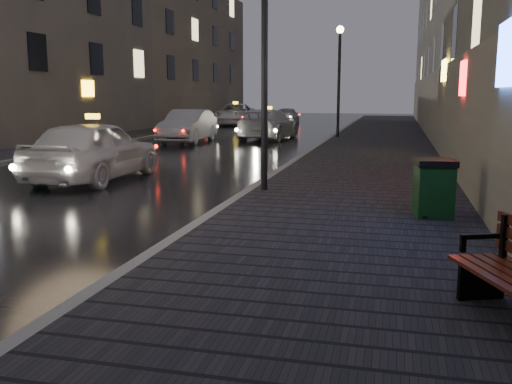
# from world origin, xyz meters

# --- Properties ---
(ground) EXTENTS (120.00, 120.00, 0.00)m
(ground) POSITION_xyz_m (0.00, 0.00, 0.00)
(ground) COLOR black
(ground) RESTS_ON ground
(sidewalk) EXTENTS (4.60, 58.00, 0.15)m
(sidewalk) POSITION_xyz_m (3.90, 21.00, 0.07)
(sidewalk) COLOR black
(sidewalk) RESTS_ON ground
(curb) EXTENTS (0.20, 58.00, 0.15)m
(curb) POSITION_xyz_m (1.50, 21.00, 0.07)
(curb) COLOR slate
(curb) RESTS_ON ground
(sidewalk_far) EXTENTS (2.40, 58.00, 0.15)m
(sidewalk_far) POSITION_xyz_m (-8.70, 21.00, 0.07)
(sidewalk_far) COLOR black
(sidewalk_far) RESTS_ON ground
(curb_far) EXTENTS (0.20, 58.00, 0.15)m
(curb_far) POSITION_xyz_m (-7.40, 21.00, 0.07)
(curb_far) COLOR slate
(curb_far) RESTS_ON ground
(building_near) EXTENTS (1.80, 50.00, 13.00)m
(building_near) POSITION_xyz_m (7.10, 25.00, 6.50)
(building_near) COLOR #605B54
(building_near) RESTS_ON ground
(building_far_c) EXTENTS (6.00, 22.00, 11.00)m
(building_far_c) POSITION_xyz_m (-13.50, 39.00, 5.50)
(building_far_c) COLOR #6B6051
(building_far_c) RESTS_ON ground
(lamp_near) EXTENTS (0.36, 0.36, 5.28)m
(lamp_near) POSITION_xyz_m (1.85, 6.00, 3.49)
(lamp_near) COLOR black
(lamp_near) RESTS_ON sidewalk
(lamp_far) EXTENTS (0.36, 0.36, 5.28)m
(lamp_far) POSITION_xyz_m (1.85, 22.00, 3.49)
(lamp_far) COLOR black
(lamp_far) RESTS_ON sidewalk
(trash_bin) EXTENTS (0.75, 0.75, 1.00)m
(trash_bin) POSITION_xyz_m (5.32, 3.99, 0.66)
(trash_bin) COLOR black
(trash_bin) RESTS_ON sidewalk
(taxi_near) EXTENTS (1.93, 4.73, 1.61)m
(taxi_near) POSITION_xyz_m (-2.98, 7.21, 0.80)
(taxi_near) COLOR silver
(taxi_near) RESTS_ON ground
(car_left_mid) EXTENTS (1.82, 4.66, 1.51)m
(car_left_mid) POSITION_xyz_m (-4.75, 18.85, 0.76)
(car_left_mid) COLOR #A4A6AD
(car_left_mid) RESTS_ON ground
(taxi_mid) EXTENTS (2.44, 5.26, 1.49)m
(taxi_mid) POSITION_xyz_m (-1.52, 21.48, 0.74)
(taxi_mid) COLOR silver
(taxi_mid) RESTS_ON ground
(taxi_far) EXTENTS (3.26, 5.81, 1.53)m
(taxi_far) POSITION_xyz_m (-6.64, 33.57, 0.77)
(taxi_far) COLOR silver
(taxi_far) RESTS_ON ground
(car_far) EXTENTS (1.79, 3.90, 1.29)m
(car_far) POSITION_xyz_m (-3.02, 34.30, 0.65)
(car_far) COLOR gray
(car_far) RESTS_ON ground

